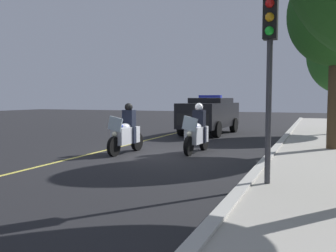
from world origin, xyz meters
name	(u,v)px	position (x,y,z in m)	size (l,w,h in m)	color
ground_plane	(161,154)	(0.00, 0.00, 0.00)	(80.00, 80.00, 0.00)	black
curb_strip	(269,158)	(0.00, 3.56, 0.07)	(48.00, 0.24, 0.15)	#B7B5AD
lane_stripe_center	(106,150)	(0.00, -2.18, 0.00)	(48.00, 0.12, 0.01)	#E0D14C
police_motorcycle_lead_left	(126,133)	(0.40, -1.13, 0.70)	(2.14, 0.60, 1.72)	black
police_motorcycle_lead_right	(197,133)	(-0.64, 1.07, 0.70)	(2.14, 0.60, 1.72)	black
police_suv	(210,114)	(-7.31, -0.35, 1.07)	(5.00, 2.29, 2.05)	black
traffic_light	(270,48)	(3.63, 3.96, 2.91)	(0.38, 0.28, 3.85)	#38383D
tree_mid_block	(336,15)	(-2.72, 5.42, 4.75)	(3.30, 3.30, 6.49)	#42301E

